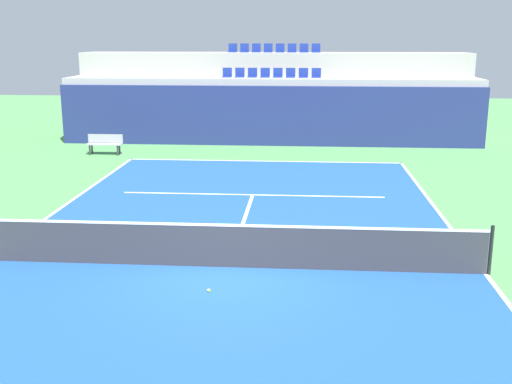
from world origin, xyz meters
name	(u,v)px	position (x,y,z in m)	size (l,w,h in m)	color
ground_plane	(228,267)	(0.00, 0.00, 0.00)	(80.00, 80.00, 0.00)	#4C8C4C
court_surface	(228,267)	(0.00, 0.00, 0.01)	(11.00, 24.00, 0.01)	#1E4C99
baseline_far	(264,161)	(0.00, 11.95, 0.01)	(11.00, 0.10, 0.00)	white
sideline_right	(486,274)	(5.45, 0.00, 0.01)	(0.10, 24.00, 0.00)	white
service_line_far	(253,195)	(0.00, 6.40, 0.01)	(8.26, 0.10, 0.00)	white
centre_service_line	(243,224)	(0.00, 3.20, 0.01)	(0.10, 6.40, 0.00)	white
back_wall	(270,116)	(0.00, 15.79, 1.36)	(19.37, 0.30, 2.71)	navy
stands_tier_lower	(271,109)	(0.00, 17.14, 1.51)	(19.37, 2.40, 3.01)	#9E9E99
stands_tier_upper	(274,93)	(0.00, 19.54, 2.06)	(19.37, 2.40, 4.11)	#9E9E99
seating_row_lower	(271,75)	(0.00, 17.24, 3.14)	(4.66, 0.44, 0.44)	navy
seating_row_upper	(274,50)	(0.00, 19.64, 4.24)	(4.66, 0.44, 0.44)	navy
tennis_net	(228,245)	(0.00, 0.00, 0.51)	(11.08, 0.08, 1.07)	black
player_bench	(105,143)	(-6.84, 12.97, 0.51)	(1.50, 0.40, 0.85)	#99999E
tennis_ball_0	(209,290)	(-0.22, -1.38, 0.04)	(0.07, 0.07, 0.07)	#CCE033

